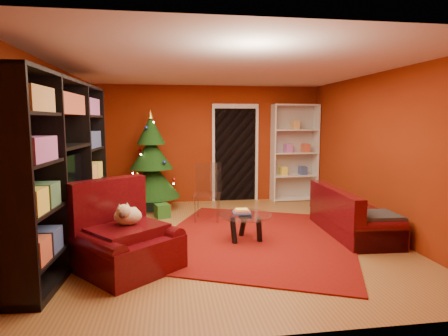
{
  "coord_description": "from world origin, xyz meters",
  "views": [
    {
      "loc": [
        -0.89,
        -5.63,
        1.81
      ],
      "look_at": [
        0.0,
        0.4,
        1.05
      ],
      "focal_mm": 30.0,
      "sensor_mm": 36.0,
      "label": 1
    }
  ],
  "objects": [
    {
      "name": "floor",
      "position": [
        0.0,
        0.0,
        -0.03
      ],
      "size": [
        5.0,
        5.5,
        0.05
      ],
      "primitive_type": "cube",
      "color": "brown",
      "rests_on": "ground"
    },
    {
      "name": "ceiling",
      "position": [
        0.0,
        0.0,
        2.62
      ],
      "size": [
        5.0,
        5.5,
        0.05
      ],
      "primitive_type": "cube",
      "color": "silver",
      "rests_on": "wall_back"
    },
    {
      "name": "wall_back",
      "position": [
        0.0,
        2.77,
        1.3
      ],
      "size": [
        5.0,
        0.05,
        2.6
      ],
      "primitive_type": "cube",
      "color": "maroon",
      "rests_on": "ground"
    },
    {
      "name": "wall_left",
      "position": [
        -2.52,
        0.0,
        1.3
      ],
      "size": [
        0.05,
        5.5,
        2.6
      ],
      "primitive_type": "cube",
      "color": "maroon",
      "rests_on": "ground"
    },
    {
      "name": "wall_right",
      "position": [
        2.52,
        0.0,
        1.3
      ],
      "size": [
        0.05,
        5.5,
        2.6
      ],
      "primitive_type": "cube",
      "color": "maroon",
      "rests_on": "ground"
    },
    {
      "name": "doorway",
      "position": [
        0.6,
        2.73,
        1.05
      ],
      "size": [
        1.06,
        0.6,
        2.16
      ],
      "primitive_type": null,
      "color": "black",
      "rests_on": "floor"
    },
    {
      "name": "rug",
      "position": [
        0.43,
        -0.13,
        0.01
      ],
      "size": [
        4.02,
        4.27,
        0.02
      ],
      "primitive_type": "cube",
      "rotation": [
        0.0,
        0.0,
        -0.41
      ],
      "color": "maroon",
      "rests_on": "floor"
    },
    {
      "name": "media_unit",
      "position": [
        -2.27,
        -0.5,
        1.17
      ],
      "size": [
        0.63,
        3.09,
        2.35
      ],
      "primitive_type": null,
      "rotation": [
        0.0,
        0.0,
        -0.05
      ],
      "color": "black",
      "rests_on": "floor"
    },
    {
      "name": "christmas_tree",
      "position": [
        -1.25,
        2.15,
        1.0
      ],
      "size": [
        1.34,
        1.34,
        2.07
      ],
      "primitive_type": null,
      "rotation": [
        0.0,
        0.0,
        0.17
      ],
      "color": "black",
      "rests_on": "floor"
    },
    {
      "name": "gift_box_teal",
      "position": [
        -1.24,
        2.08,
        0.16
      ],
      "size": [
        0.35,
        0.35,
        0.31
      ],
      "primitive_type": "cube",
      "rotation": [
        0.0,
        0.0,
        0.11
      ],
      "color": "#215C74",
      "rests_on": "floor"
    },
    {
      "name": "gift_box_green",
      "position": [
        -1.04,
        1.4,
        0.13
      ],
      "size": [
        0.33,
        0.33,
        0.26
      ],
      "primitive_type": "cube",
      "rotation": [
        0.0,
        0.0,
        0.34
      ],
      "color": "#21601D",
      "rests_on": "floor"
    },
    {
      "name": "gift_box_red",
      "position": [
        -0.96,
        2.09,
        0.1
      ],
      "size": [
        0.22,
        0.22,
        0.21
      ],
      "primitive_type": "cube",
      "rotation": [
        0.0,
        0.0,
        0.09
      ],
      "color": "#A83417",
      "rests_on": "floor"
    },
    {
      "name": "white_bookshelf",
      "position": [
        1.95,
        2.57,
        1.09
      ],
      "size": [
        1.05,
        0.4,
        2.25
      ],
      "primitive_type": null,
      "rotation": [
        0.0,
        0.0,
        0.02
      ],
      "color": "white",
      "rests_on": "floor"
    },
    {
      "name": "armchair",
      "position": [
        -1.41,
        -1.1,
        0.44
      ],
      "size": [
        1.59,
        1.59,
        0.88
      ],
      "primitive_type": null,
      "rotation": [
        0.0,
        0.0,
        0.71
      ],
      "color": "#3C060A",
      "rests_on": "rug"
    },
    {
      "name": "dog",
      "position": [
        -1.4,
        -1.03,
        0.66
      ],
      "size": [
        0.5,
        0.49,
        0.29
      ],
      "primitive_type": null,
      "rotation": [
        0.0,
        0.0,
        0.71
      ],
      "color": "beige",
      "rests_on": "armchair"
    },
    {
      "name": "sofa",
      "position": [
        2.02,
        -0.13,
        0.39
      ],
      "size": [
        0.88,
        1.83,
        0.77
      ],
      "primitive_type": null,
      "rotation": [
        0.0,
        0.0,
        1.53
      ],
      "color": "#3C060A",
      "rests_on": "rug"
    },
    {
      "name": "coffee_table",
      "position": [
        0.24,
        -0.22,
        0.21
      ],
      "size": [
        0.85,
        0.85,
        0.51
      ],
      "primitive_type": null,
      "rotation": [
        0.0,
        0.0,
        -0.05
      ],
      "color": "gray",
      "rests_on": "rug"
    },
    {
      "name": "acrylic_chair",
      "position": [
        -0.21,
        1.03,
        0.48
      ],
      "size": [
        0.58,
        0.62,
        0.95
      ],
      "primitive_type": null,
      "rotation": [
        0.0,
        0.0,
        -0.2
      ],
      "color": "#66605B",
      "rests_on": "rug"
    }
  ]
}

